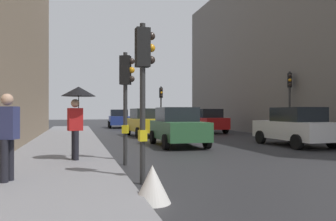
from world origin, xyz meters
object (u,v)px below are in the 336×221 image
object	(u,v)px
traffic_light_near_right	(126,87)
car_green_estate	(178,127)
pedestrian_with_grey_backpack	(5,132)
car_blue_van	(119,119)
warning_sign_triangle	(152,184)
car_yellow_taxi	(146,122)
traffic_light_far_median	(161,100)
car_silver_hatchback	(164,118)
traffic_light_near_left	(144,73)
traffic_light_mid_street	(290,92)
pedestrian_with_umbrella	(78,102)
car_red_sedan	(206,121)
car_white_compact	(295,127)

from	to	relation	value
traffic_light_near_right	car_green_estate	xyz separation A→B (m)	(3.06, 4.83, -1.40)
pedestrian_with_grey_backpack	car_blue_van	bearing A→B (deg)	77.94
car_green_estate	pedestrian_with_grey_backpack	size ratio (longest dim) A/B	2.40
car_blue_van	pedestrian_with_grey_backpack	distance (m)	25.47
car_green_estate	warning_sign_triangle	bearing A→B (deg)	-109.68
car_yellow_taxi	warning_sign_triangle	size ratio (longest dim) A/B	6.65
traffic_light_far_median	car_green_estate	world-z (taller)	traffic_light_far_median
traffic_light_far_median	warning_sign_triangle	world-z (taller)	traffic_light_far_median
warning_sign_triangle	car_silver_hatchback	bearing A→B (deg)	74.92
traffic_light_near_right	car_green_estate	bearing A→B (deg)	57.63
car_blue_van	traffic_light_far_median	bearing A→B (deg)	-63.99
car_blue_van	car_silver_hatchback	bearing A→B (deg)	33.44
traffic_light_far_median	traffic_light_near_right	xyz separation A→B (m)	(-5.31, -16.84, -0.24)
car_silver_hatchback	traffic_light_near_left	bearing A→B (deg)	-105.56
traffic_light_near_left	pedestrian_with_grey_backpack	distance (m)	3.06
traffic_light_mid_street	traffic_light_near_left	size ratio (longest dim) A/B	1.13
traffic_light_near_left	car_yellow_taxi	size ratio (longest dim) A/B	0.80
car_silver_hatchback	car_blue_van	size ratio (longest dim) A/B	0.99
traffic_light_far_median	pedestrian_with_grey_backpack	xyz separation A→B (m)	(-8.10, -19.21, -1.35)
traffic_light_mid_street	traffic_light_near_right	distance (m)	12.92
traffic_light_far_median	pedestrian_with_umbrella	xyz separation A→B (m)	(-6.68, -16.46, -0.68)
car_yellow_taxi	traffic_light_near_left	bearing A→B (deg)	-101.89
car_silver_hatchback	car_yellow_taxi	xyz separation A→B (m)	(-5.14, -15.13, 0.00)
car_red_sedan	pedestrian_with_grey_backpack	size ratio (longest dim) A/B	2.42
traffic_light_far_median	traffic_light_mid_street	bearing A→B (deg)	-60.73
car_green_estate	pedestrian_with_umbrella	world-z (taller)	pedestrian_with_umbrella
traffic_light_mid_street	car_white_compact	xyz separation A→B (m)	(-2.51, -3.91, -1.83)
traffic_light_mid_street	traffic_light_near_right	bearing A→B (deg)	-145.97
traffic_light_near_right	car_red_sedan	xyz separation A→B (m)	(7.88, 13.26, -1.40)
traffic_light_near_right	car_green_estate	size ratio (longest dim) A/B	0.78
warning_sign_triangle	pedestrian_with_umbrella	bearing A→B (deg)	105.26
traffic_light_near_right	pedestrian_with_grey_backpack	xyz separation A→B (m)	(-2.79, -2.37, -1.11)
car_blue_van	car_white_compact	size ratio (longest dim) A/B	1.01
car_blue_van	pedestrian_with_grey_backpack	size ratio (longest dim) A/B	2.43
car_blue_van	car_yellow_taxi	xyz separation A→B (m)	(0.35, -11.51, 0.00)
traffic_light_far_median	car_yellow_taxi	xyz separation A→B (m)	(-2.43, -5.81, -1.64)
car_red_sedan	pedestrian_with_umbrella	world-z (taller)	pedestrian_with_umbrella
car_red_sedan	traffic_light_far_median	bearing A→B (deg)	125.67
car_green_estate	car_white_compact	distance (m)	5.35
car_silver_hatchback	car_green_estate	world-z (taller)	same
traffic_light_far_median	warning_sign_triangle	xyz separation A→B (m)	(-5.45, -20.97, -2.19)
pedestrian_with_grey_backpack	warning_sign_triangle	size ratio (longest dim) A/B	2.72
traffic_light_near_right	car_blue_van	size ratio (longest dim) A/B	0.77
car_blue_van	warning_sign_triangle	distance (m)	26.81
car_white_compact	car_silver_hatchback	bearing A→B (deg)	90.42
traffic_light_near_left	pedestrian_with_umbrella	distance (m)	3.36
traffic_light_mid_street	car_yellow_taxi	size ratio (longest dim) A/B	0.91
car_red_sedan	car_yellow_taxi	bearing A→B (deg)	-155.94
traffic_light_near_right	warning_sign_triangle	distance (m)	4.57
car_green_estate	car_yellow_taxi	xyz separation A→B (m)	(-0.18, 6.20, 0.00)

